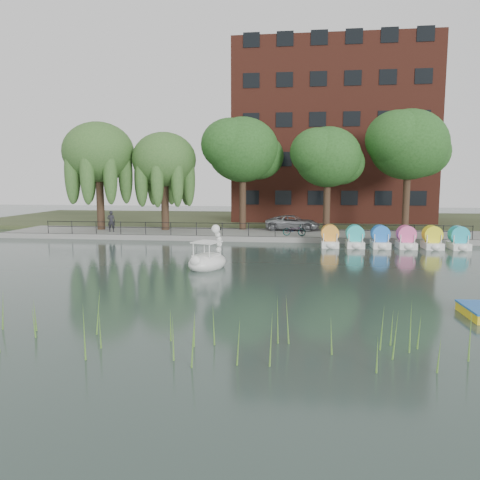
% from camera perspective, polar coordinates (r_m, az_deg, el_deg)
% --- Properties ---
extents(ground_plane, '(120.00, 120.00, 0.00)m').
position_cam_1_polar(ground_plane, '(22.26, -2.55, -4.61)').
color(ground_plane, '#3A4E46').
extents(promenade, '(40.00, 6.00, 0.40)m').
position_cam_1_polar(promenade, '(37.90, 1.48, 0.67)').
color(promenade, gray).
rests_on(promenade, ground_plane).
extents(kerb, '(40.00, 0.25, 0.40)m').
position_cam_1_polar(kerb, '(34.98, 1.01, 0.11)').
color(kerb, gray).
rests_on(kerb, ground_plane).
extents(land_strip, '(60.00, 22.00, 0.36)m').
position_cam_1_polar(land_strip, '(51.78, 2.99, 2.44)').
color(land_strip, '#47512D').
rests_on(land_strip, ground_plane).
extents(railing, '(32.00, 0.05, 1.00)m').
position_cam_1_polar(railing, '(35.08, 1.05, 1.68)').
color(railing, black).
rests_on(railing, promenade).
extents(apartment_building, '(20.00, 10.07, 18.00)m').
position_cam_1_polar(apartment_building, '(51.76, 11.00, 12.49)').
color(apartment_building, '#4C1E16').
rests_on(apartment_building, land_strip).
extents(willow_left, '(5.88, 5.88, 9.01)m').
position_cam_1_polar(willow_left, '(41.52, -16.87, 10.17)').
color(willow_left, '#473323').
rests_on(willow_left, promenade).
extents(willow_mid, '(5.32, 5.32, 8.15)m').
position_cam_1_polar(willow_mid, '(40.08, -9.23, 9.60)').
color(willow_mid, '#473323').
rests_on(willow_mid, promenade).
extents(broadleaf_center, '(6.00, 6.00, 9.25)m').
position_cam_1_polar(broadleaf_center, '(39.81, 0.34, 10.89)').
color(broadleaf_center, '#473323').
rests_on(broadleaf_center, promenade).
extents(broadleaf_right, '(5.40, 5.40, 8.32)m').
position_cam_1_polar(broadleaf_right, '(39.07, 10.66, 9.84)').
color(broadleaf_right, '#473323').
rests_on(broadleaf_right, promenade).
extents(broadleaf_far, '(6.30, 6.30, 9.71)m').
position_cam_1_polar(broadleaf_far, '(41.02, 19.87, 10.82)').
color(broadleaf_far, '#473323').
rests_on(broadleaf_far, promenade).
extents(minivan, '(2.71, 5.35, 1.45)m').
position_cam_1_polar(minivan, '(39.39, 6.45, 2.23)').
color(minivan, gray).
rests_on(minivan, promenade).
extents(bicycle, '(0.77, 1.77, 1.00)m').
position_cam_1_polar(bicycle, '(35.57, 6.63, 1.32)').
color(bicycle, gray).
rests_on(bicycle, promenade).
extents(pedestrian, '(0.80, 0.63, 1.98)m').
position_cam_1_polar(pedestrian, '(39.43, -15.43, 2.40)').
color(pedestrian, black).
rests_on(pedestrian, promenade).
extents(swan_boat, '(2.48, 3.04, 2.23)m').
position_cam_1_polar(swan_boat, '(24.61, -3.94, -2.31)').
color(swan_boat, white).
rests_on(swan_boat, ground_plane).
extents(pedal_boat_row, '(9.65, 1.70, 1.40)m').
position_cam_1_polar(pedal_boat_row, '(33.46, 18.17, 0.11)').
color(pedal_boat_row, white).
rests_on(pedal_boat_row, ground_plane).
extents(yellow_rowboat, '(1.07, 1.98, 0.36)m').
position_cam_1_polar(yellow_rowboat, '(17.93, 27.25, -7.76)').
color(yellow_rowboat, yellow).
rests_on(yellow_rowboat, ground_plane).
extents(reed_bank, '(24.00, 2.40, 1.20)m').
position_cam_1_polar(reed_bank, '(12.73, -0.79, -11.03)').
color(reed_bank, '#669938').
rests_on(reed_bank, ground_plane).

